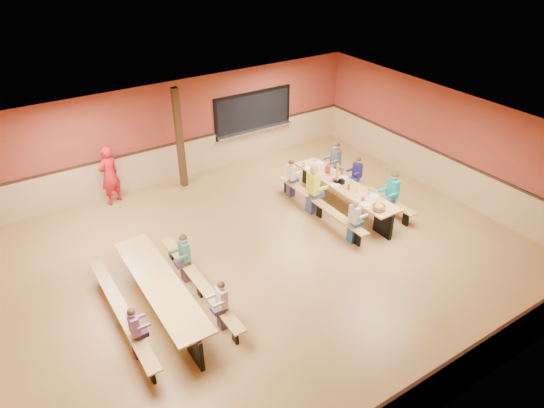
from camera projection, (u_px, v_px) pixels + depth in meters
ground at (269, 258)px, 11.54m from camera, size 12.00×12.00×0.00m
room_envelope at (268, 234)px, 11.18m from camera, size 12.04×10.04×3.02m
kitchen_pass_through at (253, 114)px, 15.54m from camera, size 2.78×0.28×1.38m
structural_post at (180, 139)px, 13.83m from camera, size 0.18×0.18×3.00m
cafeteria_table_main at (344, 191)px, 13.20m from camera, size 1.91×3.70×0.74m
cafeteria_table_second at (161, 291)px, 9.74m from camera, size 1.91×3.70×0.74m
seated_child_white_left at (354, 221)px, 11.82m from camera, size 0.36×0.29×1.18m
seated_adult_yellow at (313, 190)px, 12.96m from camera, size 0.45×0.37×1.38m
seated_child_grey_left at (291, 179)px, 13.76m from camera, size 0.33×0.27×1.12m
seated_child_teal_right at (392, 195)px, 12.82m from camera, size 0.41×0.33×1.29m
seated_child_navy_right at (357, 176)px, 13.85m from camera, size 0.34×0.28×1.15m
seated_child_char_right at (336, 162)px, 14.52m from camera, size 0.39×0.32×1.25m
seated_child_purple_sec at (135, 333)px, 8.72m from camera, size 0.33×0.27×1.12m
seated_child_green_sec at (185, 258)px, 10.55m from camera, size 0.36×0.29×1.19m
seated_child_tan_sec at (222, 305)px, 9.33m from camera, size 0.33×0.27×1.12m
standing_woman at (109, 175)px, 13.30m from camera, size 0.74×0.64×1.72m
punch_pitcher at (328, 169)px, 13.64m from camera, size 0.16×0.16×0.22m
chip_bowl at (379, 207)px, 11.94m from camera, size 0.32×0.32×0.15m
napkin_dispenser at (342, 182)px, 13.10m from camera, size 0.10×0.14×0.13m
condiment_mustard at (357, 190)px, 12.68m from camera, size 0.06×0.06×0.17m
condiment_ketchup at (349, 187)px, 12.80m from camera, size 0.06×0.06×0.17m
table_paddle at (337, 178)px, 13.14m from camera, size 0.16×0.16×0.56m
place_settings at (345, 183)px, 13.06m from camera, size 0.65×3.30×0.11m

